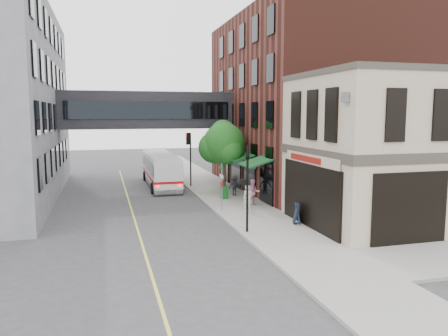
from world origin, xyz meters
TOP-DOWN VIEW (x-y plane):
  - ground at (0.00, 0.00)m, footprint 120.00×120.00m
  - sidewalk_main at (2.00, 14.00)m, footprint 4.00×60.00m
  - corner_building at (8.97, 2.00)m, footprint 10.19×8.12m
  - brick_building at (9.98, 15.00)m, footprint 13.76×18.00m
  - skyway_bridge at (-3.00, 18.00)m, footprint 14.00×3.18m
  - traffic_signal_near at (0.37, 2.00)m, footprint 0.44×0.22m
  - traffic_signal_far at (0.26, 17.00)m, footprint 0.53×0.28m
  - street_sign_pole at (0.39, 7.00)m, footprint 0.08×0.75m
  - street_tree at (2.19, 13.22)m, footprint 3.80×3.20m
  - lane_marking at (-5.00, 10.00)m, footprint 0.12×40.00m
  - bus at (-1.91, 18.67)m, footprint 2.52×10.17m
  - pedestrian_a at (1.89, 6.32)m, footprint 0.63×0.42m
  - pedestrian_b at (2.87, 8.08)m, footprint 0.95×0.80m
  - pedestrian_c at (2.69, 11.77)m, footprint 1.02×0.66m
  - newspaper_box at (1.63, 10.76)m, footprint 0.50×0.46m
  - sandwich_board at (3.60, 2.88)m, footprint 0.59×0.73m

SIDE VIEW (x-z plane):
  - ground at x=0.00m, z-range 0.00..0.00m
  - lane_marking at x=-5.00m, z-range 0.00..0.01m
  - sidewalk_main at x=2.00m, z-range 0.00..0.15m
  - newspaper_box at x=1.63m, z-range 0.15..1.04m
  - sandwich_board at x=3.60m, z-range 0.15..1.28m
  - pedestrian_c at x=2.69m, z-range 0.15..1.65m
  - pedestrian_a at x=1.89m, z-range 0.15..1.85m
  - pedestrian_b at x=2.87m, z-range 0.15..1.91m
  - bus at x=-1.91m, z-range 0.16..2.90m
  - street_sign_pole at x=0.39m, z-range 0.43..3.43m
  - traffic_signal_near at x=0.37m, z-range 0.68..5.28m
  - traffic_signal_far at x=0.26m, z-range 1.09..5.59m
  - street_tree at x=2.19m, z-range 1.11..6.71m
  - corner_building at x=8.97m, z-range -0.01..8.44m
  - skyway_bridge at x=-3.00m, z-range 5.00..8.00m
  - brick_building at x=9.98m, z-range -0.01..13.99m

